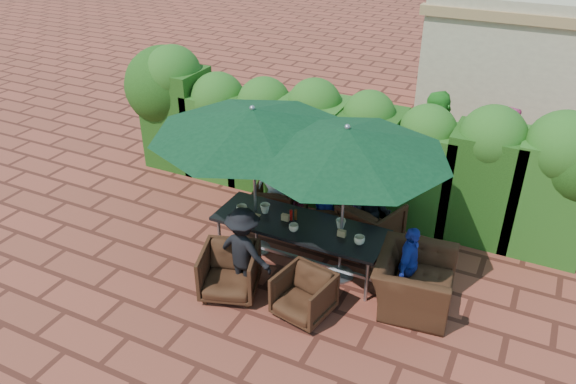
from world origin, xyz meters
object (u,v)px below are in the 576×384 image
at_px(umbrella_left, 253,122).
at_px(chair_far_mid, 324,218).
at_px(umbrella_right, 347,142).
at_px(chair_far_right, 371,222).
at_px(chair_far_left, 275,201).
at_px(dining_table, 299,228).
at_px(chair_near_right, 304,293).
at_px(chair_near_left, 229,270).
at_px(chair_end_right, 415,274).

bearing_deg(umbrella_left, chair_far_mid, 46.53).
height_order(umbrella_right, chair_far_right, umbrella_right).
distance_m(chair_far_left, chair_far_right, 1.73).
height_order(chair_far_mid, chair_far_right, chair_far_right).
relative_size(dining_table, chair_far_left, 3.68).
height_order(umbrella_left, chair_far_mid, umbrella_left).
height_order(umbrella_left, umbrella_right, same).
height_order(umbrella_left, chair_near_right, umbrella_left).
distance_m(dining_table, chair_far_right, 1.31).
relative_size(umbrella_left, umbrella_right, 1.05).
relative_size(chair_near_left, chair_end_right, 0.68).
height_order(chair_far_left, chair_end_right, chair_end_right).
height_order(chair_far_right, chair_near_right, chair_far_right).
bearing_deg(chair_end_right, chair_far_right, 35.74).
relative_size(chair_near_left, chair_near_right, 1.12).
distance_m(chair_far_mid, chair_near_right, 1.97).
xyz_separation_m(umbrella_right, chair_near_left, (-1.27, -1.06, -1.81)).
xyz_separation_m(umbrella_right, chair_end_right, (1.15, -0.13, -1.70)).
relative_size(umbrella_left, chair_far_mid, 4.31).
bearing_deg(umbrella_right, chair_far_left, 148.00).
relative_size(chair_far_right, chair_near_left, 1.07).
relative_size(chair_far_mid, chair_near_right, 0.97).
height_order(dining_table, chair_near_left, chair_near_left).
bearing_deg(chair_end_right, umbrella_left, 79.59).
xyz_separation_m(chair_far_left, chair_end_right, (2.75, -1.13, 0.16)).
height_order(chair_far_mid, chair_end_right, chair_end_right).
distance_m(umbrella_right, chair_far_left, 2.65).
bearing_deg(chair_near_left, umbrella_left, 80.47).
relative_size(chair_far_mid, chair_end_right, 0.59).
bearing_deg(chair_near_right, umbrella_left, 152.02).
xyz_separation_m(umbrella_left, chair_end_right, (2.59, -0.18, -1.70)).
bearing_deg(chair_far_mid, chair_far_right, 167.40).
height_order(chair_near_left, chair_end_right, chair_end_right).
bearing_deg(chair_near_left, umbrella_right, 21.10).
bearing_deg(chair_far_right, chair_end_right, 150.32).
relative_size(chair_far_left, chair_end_right, 0.60).
distance_m(umbrella_left, chair_end_right, 3.10).
xyz_separation_m(chair_far_mid, chair_near_right, (0.51, -1.90, 0.01)).
height_order(chair_far_left, chair_near_right, chair_near_right).
distance_m(umbrella_left, chair_near_right, 2.51).
bearing_deg(chair_far_mid, chair_end_right, 130.71).
relative_size(chair_far_left, chair_near_left, 0.88).
xyz_separation_m(umbrella_right, chair_far_mid, (-0.64, 0.89, -1.87)).
bearing_deg(dining_table, chair_far_left, 132.64).
height_order(umbrella_left, chair_far_right, umbrella_left).
relative_size(chair_far_mid, chair_near_left, 0.87).
relative_size(dining_table, chair_far_right, 3.06).
xyz_separation_m(chair_far_mid, chair_far_right, (0.77, 0.09, 0.08)).
bearing_deg(chair_far_left, chair_near_right, 112.62).
xyz_separation_m(umbrella_right, chair_far_left, (-1.60, 1.00, -1.86)).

